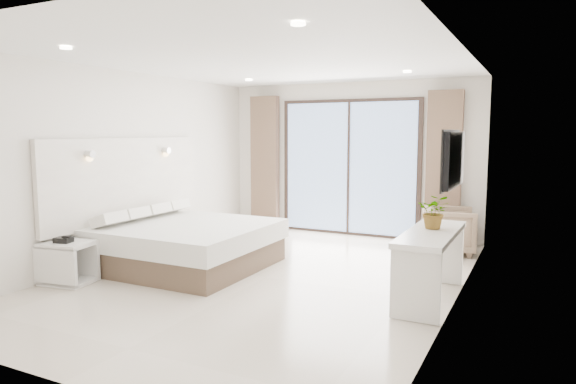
% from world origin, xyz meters
% --- Properties ---
extents(ground, '(6.20, 6.20, 0.00)m').
position_xyz_m(ground, '(0.00, 0.00, 0.00)').
color(ground, beige).
rests_on(ground, ground).
extents(room_shell, '(4.62, 6.22, 2.72)m').
position_xyz_m(room_shell, '(-0.20, 0.75, 1.58)').
color(room_shell, silver).
rests_on(room_shell, ground).
extents(bed, '(2.12, 2.02, 0.73)m').
position_xyz_m(bed, '(-1.25, -0.03, 0.31)').
color(bed, brown).
rests_on(bed, ground).
extents(nightstand, '(0.63, 0.55, 0.51)m').
position_xyz_m(nightstand, '(-2.02, -1.30, 0.26)').
color(nightstand, white).
rests_on(nightstand, ground).
extents(phone, '(0.22, 0.19, 0.06)m').
position_xyz_m(phone, '(-2.03, -1.35, 0.55)').
color(phone, black).
rests_on(phone, nightstand).
extents(console_desk, '(0.50, 1.61, 0.77)m').
position_xyz_m(console_desk, '(2.04, 0.02, 0.56)').
color(console_desk, white).
rests_on(console_desk, ground).
extents(plant, '(0.37, 0.41, 0.30)m').
position_xyz_m(plant, '(2.04, 0.17, 0.92)').
color(plant, '#33662D').
rests_on(plant, console_desk).
extents(armchair, '(0.85, 0.89, 0.77)m').
position_xyz_m(armchair, '(1.85, 2.40, 0.38)').
color(armchair, '#877358').
rests_on(armchair, ground).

